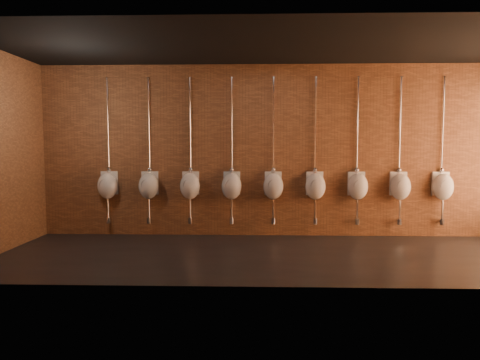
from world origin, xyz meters
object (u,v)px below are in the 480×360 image
at_px(urinal_0, 108,185).
at_px(urinal_3, 232,185).
at_px(urinal_5, 315,186).
at_px(urinal_1, 149,185).
at_px(urinal_2, 190,185).
at_px(urinal_8, 443,186).
at_px(urinal_6, 358,186).
at_px(urinal_4, 273,186).
at_px(urinal_7, 400,186).

relative_size(urinal_0, urinal_3, 1.00).
bearing_deg(urinal_5, urinal_1, 180.00).
height_order(urinal_0, urinal_2, same).
relative_size(urinal_0, urinal_8, 1.00).
distance_m(urinal_0, urinal_6, 4.66).
relative_size(urinal_1, urinal_4, 1.00).
relative_size(urinal_1, urinal_5, 1.00).
height_order(urinal_1, urinal_3, same).
bearing_deg(urinal_2, urinal_3, 0.00).
relative_size(urinal_1, urinal_2, 1.00).
distance_m(urinal_0, urinal_3, 2.33).
height_order(urinal_1, urinal_2, same).
xyz_separation_m(urinal_0, urinal_5, (3.88, 0.00, 0.00)).
bearing_deg(urinal_2, urinal_1, 180.00).
height_order(urinal_4, urinal_5, same).
height_order(urinal_1, urinal_5, same).
relative_size(urinal_2, urinal_5, 1.00).
distance_m(urinal_4, urinal_5, 0.78).
bearing_deg(urinal_8, urinal_4, 180.00).
distance_m(urinal_5, urinal_7, 1.55).
height_order(urinal_2, urinal_5, same).
height_order(urinal_4, urinal_7, same).
xyz_separation_m(urinal_2, urinal_6, (3.10, 0.00, 0.00)).
height_order(urinal_5, urinal_8, same).
bearing_deg(urinal_8, urinal_7, 180.00).
relative_size(urinal_3, urinal_5, 1.00).
bearing_deg(urinal_1, urinal_5, 0.00).
distance_m(urinal_4, urinal_7, 2.33).
height_order(urinal_5, urinal_6, same).
xyz_separation_m(urinal_2, urinal_8, (4.66, 0.00, 0.00)).
bearing_deg(urinal_0, urinal_7, 0.00).
distance_m(urinal_1, urinal_2, 0.78).
height_order(urinal_3, urinal_7, same).
bearing_deg(urinal_1, urinal_7, 0.00).
bearing_deg(urinal_2, urinal_7, 0.00).
relative_size(urinal_0, urinal_6, 1.00).
bearing_deg(urinal_6, urinal_0, 180.00).
height_order(urinal_1, urinal_8, same).
xyz_separation_m(urinal_6, urinal_8, (1.55, 0.00, 0.00)).
distance_m(urinal_3, urinal_7, 3.10).
bearing_deg(urinal_4, urinal_2, 180.00).
xyz_separation_m(urinal_0, urinal_8, (6.21, 0.00, 0.00)).
height_order(urinal_3, urinal_6, same).
height_order(urinal_6, urinal_8, same).
xyz_separation_m(urinal_1, urinal_7, (4.66, 0.00, 0.00)).
height_order(urinal_0, urinal_1, same).
distance_m(urinal_7, urinal_8, 0.78).
distance_m(urinal_1, urinal_7, 4.66).
xyz_separation_m(urinal_0, urinal_3, (2.33, 0.00, 0.00)).
height_order(urinal_7, urinal_8, same).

